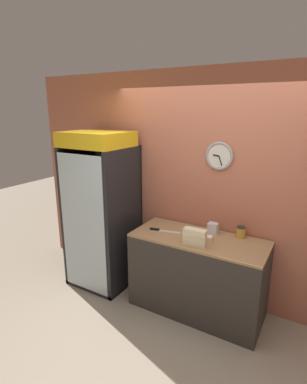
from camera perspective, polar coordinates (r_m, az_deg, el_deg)
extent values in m
plane|color=gray|center=(3.20, 1.14, -29.36)|extent=(14.00, 14.00, 0.00)
cube|color=#B7664C|center=(3.51, 11.19, 0.30)|extent=(5.20, 0.06, 2.70)
torus|color=gray|center=(3.37, 12.40, 6.72)|extent=(0.32, 0.03, 0.32)
cylinder|color=silver|center=(3.37, 12.40, 6.72)|extent=(0.26, 0.01, 0.26)
cube|color=black|center=(3.37, 11.81, 6.83)|extent=(0.07, 0.01, 0.02)
cube|color=black|center=(3.36, 12.61, 5.80)|extent=(0.05, 0.01, 0.11)
cube|color=#332D28|center=(3.55, 8.33, -15.43)|extent=(1.47, 0.63, 0.88)
cube|color=#9E754C|center=(3.34, 8.63, -8.79)|extent=(1.47, 0.63, 0.02)
cube|color=black|center=(4.19, -6.76, -3.32)|extent=(0.77, 0.04, 1.82)
cube|color=black|center=(4.17, -13.50, -3.73)|extent=(0.05, 0.71, 1.82)
cube|color=black|center=(3.73, -5.46, -5.67)|extent=(0.05, 0.71, 1.82)
cube|color=black|center=(4.33, -9.16, -15.71)|extent=(0.77, 0.71, 0.05)
cube|color=white|center=(4.17, -6.99, -3.42)|extent=(0.67, 0.02, 1.72)
cube|color=silver|center=(3.70, -13.32, -6.28)|extent=(0.67, 0.01, 1.72)
cube|color=gold|center=(3.70, -10.78, 9.87)|extent=(0.77, 0.64, 0.18)
cube|color=silver|center=(4.08, -9.63, -10.00)|extent=(0.65, 0.59, 0.01)
cube|color=silver|center=(3.93, -9.90, -4.60)|extent=(0.65, 0.59, 0.01)
cube|color=silver|center=(3.81, -10.19, 1.19)|extent=(0.65, 0.59, 0.01)
cylinder|color=orange|center=(4.00, -13.81, -9.83)|extent=(0.08, 0.08, 0.12)
cylinder|color=orange|center=(3.96, -13.89, -8.73)|extent=(0.03, 0.03, 0.05)
cylinder|color=navy|center=(3.68, -14.18, 1.82)|extent=(0.06, 0.06, 0.16)
cylinder|color=navy|center=(3.66, -14.29, 3.51)|extent=(0.03, 0.03, 0.07)
cylinder|color=gold|center=(3.68, -11.66, -4.83)|extent=(0.06, 0.06, 0.14)
cylinder|color=gold|center=(3.64, -11.75, -3.33)|extent=(0.02, 0.02, 0.06)
cylinder|color=#72337F|center=(3.56, -9.15, -5.35)|extent=(0.08, 0.08, 0.15)
cylinder|color=#72337F|center=(3.52, -9.23, -3.72)|extent=(0.03, 0.03, 0.06)
cylinder|color=#5B2D19|center=(3.85, -11.41, -10.55)|extent=(0.08, 0.08, 0.13)
cylinder|color=#5B2D19|center=(3.81, -11.49, -9.28)|extent=(0.03, 0.03, 0.06)
cylinder|color=navy|center=(3.54, -11.65, 1.47)|extent=(0.07, 0.07, 0.16)
cylinder|color=navy|center=(3.51, -11.76, 3.30)|extent=(0.03, 0.03, 0.07)
cylinder|color=#B2BCCC|center=(3.82, -14.10, -4.26)|extent=(0.06, 0.06, 0.14)
cylinder|color=#B2BCCC|center=(3.79, -14.19, -2.87)|extent=(0.02, 0.02, 0.06)
cylinder|color=#2D6B38|center=(3.62, -10.71, -4.91)|extent=(0.06, 0.06, 0.16)
cylinder|color=#2D6B38|center=(3.58, -10.80, -3.15)|extent=(0.02, 0.02, 0.07)
cube|color=beige|center=(3.14, 7.84, -9.57)|extent=(0.24, 0.11, 0.06)
cube|color=beige|center=(3.12, 7.88, -8.57)|extent=(0.24, 0.12, 0.06)
cube|color=beige|center=(3.09, 7.92, -7.55)|extent=(0.24, 0.10, 0.06)
cube|color=beige|center=(3.28, 9.06, -8.55)|extent=(0.24, 0.12, 0.05)
cube|color=silver|center=(3.45, 3.13, -7.55)|extent=(0.25, 0.10, 0.00)
cube|color=black|center=(3.49, 0.22, -7.09)|extent=(0.11, 0.05, 0.02)
cylinder|color=gold|center=(3.42, 16.29, -7.42)|extent=(0.10, 0.10, 0.11)
cylinder|color=#262628|center=(3.40, 16.37, -6.46)|extent=(0.09, 0.09, 0.01)
cube|color=silver|center=(3.46, 11.25, -6.77)|extent=(0.11, 0.09, 0.12)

